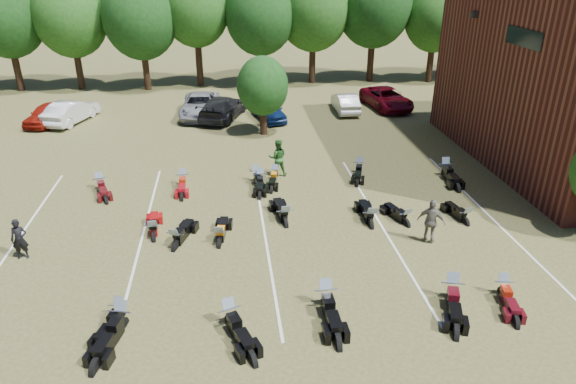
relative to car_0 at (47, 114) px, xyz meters
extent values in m
plane|color=brown|center=(16.32, -19.39, -0.69)|extent=(160.00, 160.00, 0.00)
imported|color=maroon|center=(0.00, 0.00, 0.00)|extent=(2.60, 4.34, 1.38)
imported|color=#BCBCC0|center=(1.53, 0.17, 0.07)|extent=(3.06, 4.90, 1.52)
imported|color=gray|center=(10.22, 0.58, 0.08)|extent=(2.91, 5.73, 1.55)
imported|color=black|center=(11.79, -0.15, 0.08)|extent=(3.89, 5.77, 1.55)
imported|color=#0B1E4E|center=(14.98, -0.86, -0.01)|extent=(2.40, 4.25, 1.36)
imported|color=silver|center=(20.64, 0.45, -0.01)|extent=(1.52, 4.16, 1.36)
imported|color=#540411|center=(23.90, 1.01, 0.05)|extent=(3.23, 5.64, 1.48)
imported|color=#393A3F|center=(30.48, 0.62, 0.09)|extent=(3.88, 5.80, 1.56)
imported|color=black|center=(4.05, -17.47, 0.12)|extent=(0.63, 0.44, 1.63)
imported|color=#265A21|center=(14.52, -10.70, 0.29)|extent=(0.96, 0.76, 1.95)
imported|color=#635F55|center=(19.82, -18.25, 0.24)|extent=(1.17, 0.97, 1.87)
cube|color=black|center=(25.67, -7.39, 6.81)|extent=(0.30, 0.40, 0.30)
cube|color=black|center=(25.79, -12.39, 6.31)|extent=(0.06, 3.00, 0.80)
cylinder|color=black|center=(-4.68, 9.61, 1.35)|extent=(0.58, 0.58, 4.08)
ellipsoid|color=#1E4C19|center=(-4.68, 9.61, 5.64)|extent=(6.00, 6.00, 6.90)
cylinder|color=black|center=(0.32, 9.61, 1.35)|extent=(0.58, 0.58, 4.08)
ellipsoid|color=#1E4C19|center=(0.32, 9.61, 5.64)|extent=(6.00, 6.00, 6.90)
cylinder|color=black|center=(5.32, 9.61, 1.35)|extent=(0.57, 0.58, 4.08)
ellipsoid|color=#1E4C19|center=(5.32, 9.61, 5.64)|extent=(6.00, 6.00, 6.90)
cylinder|color=black|center=(10.32, 9.61, 1.35)|extent=(0.57, 0.58, 4.08)
ellipsoid|color=#1E4C19|center=(10.32, 9.61, 5.64)|extent=(6.00, 6.00, 6.90)
cylinder|color=black|center=(15.32, 9.61, 1.35)|extent=(0.58, 0.58, 4.08)
ellipsoid|color=#1E4C19|center=(15.32, 9.61, 5.64)|extent=(6.00, 6.00, 6.90)
cylinder|color=black|center=(20.32, 9.61, 1.35)|extent=(0.57, 0.58, 4.08)
ellipsoid|color=#1E4C19|center=(20.32, 9.61, 5.64)|extent=(6.00, 6.00, 6.90)
cylinder|color=black|center=(25.32, 9.61, 1.35)|extent=(0.57, 0.58, 4.08)
ellipsoid|color=#1E4C19|center=(25.32, 9.61, 5.64)|extent=(6.00, 6.00, 6.90)
cylinder|color=black|center=(30.32, 9.61, 1.35)|extent=(0.57, 0.58, 4.08)
ellipsoid|color=#1E4C19|center=(30.32, 9.61, 5.64)|extent=(6.00, 6.00, 6.90)
cylinder|color=black|center=(35.32, 9.61, 1.35)|extent=(0.58, 0.58, 4.08)
ellipsoid|color=#1E4C19|center=(35.32, 9.61, 5.64)|extent=(6.00, 6.00, 6.90)
cylinder|color=black|center=(40.32, 9.61, 1.35)|extent=(0.58, 0.58, 4.08)
ellipsoid|color=#1E4C19|center=(40.32, 9.61, 5.64)|extent=(6.00, 6.00, 6.90)
cylinder|color=black|center=(14.32, -3.89, 0.26)|extent=(0.24, 0.24, 1.90)
sphere|color=#1E4C19|center=(14.32, -3.89, 2.41)|extent=(3.20, 3.20, 3.20)
cube|color=silver|center=(3.32, -16.39, -0.69)|extent=(0.10, 14.00, 0.01)
cube|color=silver|center=(8.32, -16.39, -0.69)|extent=(0.10, 14.00, 0.01)
cube|color=silver|center=(13.32, -16.39, -0.69)|extent=(0.10, 14.00, 0.01)
cube|color=silver|center=(18.32, -16.39, -0.69)|extent=(0.10, 14.00, 0.01)
cube|color=silver|center=(23.32, -16.39, -0.69)|extent=(0.10, 14.00, 0.01)
camera|label=1|loc=(12.00, -35.25, 9.87)|focal=32.00mm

